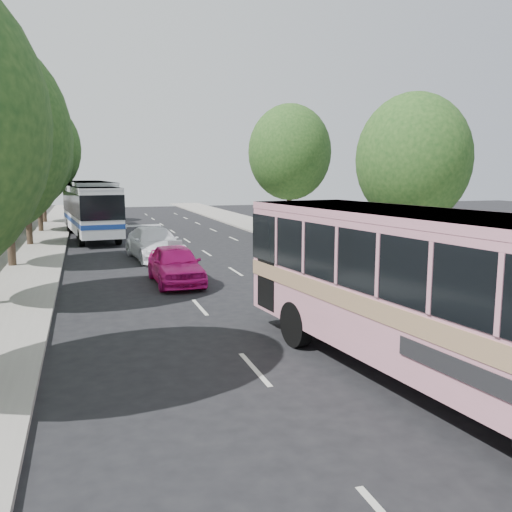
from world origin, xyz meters
name	(u,v)px	position (x,y,z in m)	size (l,w,h in m)	color
ground	(299,336)	(0.00, 0.00, 0.00)	(120.00, 120.00, 0.00)	black
sidewalk_left	(29,250)	(-8.50, 20.00, 0.07)	(4.00, 90.00, 0.15)	#9E998E
sidewalk_right	(304,239)	(8.50, 20.00, 0.06)	(4.00, 90.00, 0.12)	#9E998E
tree_left_c	(5,134)	(-8.62, 13.94, 6.12)	(6.00, 6.00, 9.35)	#38281E
tree_left_d	(26,152)	(-8.52, 21.94, 5.63)	(5.52, 5.52, 8.60)	#38281E
tree_left_e	(37,145)	(-8.42, 29.94, 6.43)	(6.30, 6.30, 9.82)	#38281E
tree_left_f	(42,155)	(-8.62, 37.94, 6.00)	(5.88, 5.88, 9.16)	#38281E
tree_right_near	(416,155)	(8.78, 7.94, 5.20)	(5.10, 5.10, 7.95)	#38281E
tree_right_far	(291,149)	(9.08, 23.94, 6.12)	(6.00, 6.00, 9.35)	#38281E
pink_bus	(432,280)	(1.30, -3.94, 2.24)	(4.31, 11.57, 3.61)	#CE8599
pink_taxi	(175,264)	(-2.00, 8.22, 0.78)	(1.84, 4.57, 1.56)	#E41389
white_pickup	(155,243)	(-2.00, 14.80, 0.81)	(2.27, 5.58, 1.62)	white
tour_coach_front	(90,207)	(-4.97, 25.31, 2.13)	(3.79, 12.04, 3.54)	white
tour_coach_rear	(90,202)	(-4.91, 29.69, 2.28)	(3.67, 12.83, 3.79)	white
taxi_roof_sign	(175,243)	(-2.00, 8.22, 1.65)	(0.55, 0.18, 0.18)	silver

